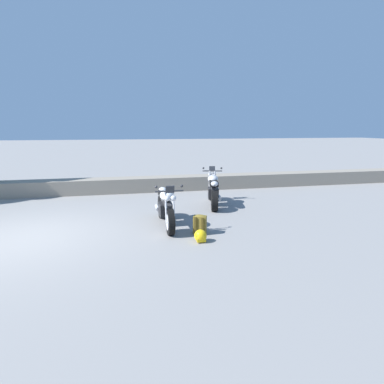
{
  "coord_description": "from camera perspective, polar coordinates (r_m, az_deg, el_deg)",
  "views": [
    {
      "loc": [
        2.37,
        -7.29,
        2.47
      ],
      "look_at": [
        4.2,
        1.2,
        0.65
      ],
      "focal_mm": 28.88,
      "sensor_mm": 36.0,
      "label": 1
    }
  ],
  "objects": [
    {
      "name": "rider_backpack",
      "position": [
        7.31,
        1.47,
        -5.9
      ],
      "size": [
        0.35,
        0.33,
        0.47
      ],
      "color": "brown",
      "rests_on": "ground"
    },
    {
      "name": "motorcycle_white_near_left",
      "position": [
        7.85,
        -4.85,
        -2.84
      ],
      "size": [
        0.67,
        2.06,
        1.18
      ],
      "color": "black",
      "rests_on": "ground"
    },
    {
      "name": "stone_wall",
      "position": [
        12.51,
        -22.91,
        0.79
      ],
      "size": [
        36.0,
        0.8,
        0.55
      ],
      "primitive_type": "cube",
      "color": "gray",
      "rests_on": "ground"
    },
    {
      "name": "ground_plane",
      "position": [
        8.05,
        -28.88,
        -7.56
      ],
      "size": [
        120.0,
        120.0,
        0.0
      ],
      "primitive_type": "plane",
      "color": "gray"
    },
    {
      "name": "motorcycle_silver_centre",
      "position": [
        9.95,
        3.94,
        0.3
      ],
      "size": [
        0.78,
        2.05,
        1.18
      ],
      "color": "black",
      "rests_on": "ground"
    },
    {
      "name": "rider_helmet",
      "position": [
        6.83,
        1.59,
        -8.13
      ],
      "size": [
        0.28,
        0.28,
        0.28
      ],
      "color": "yellow",
      "rests_on": "ground"
    }
  ]
}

